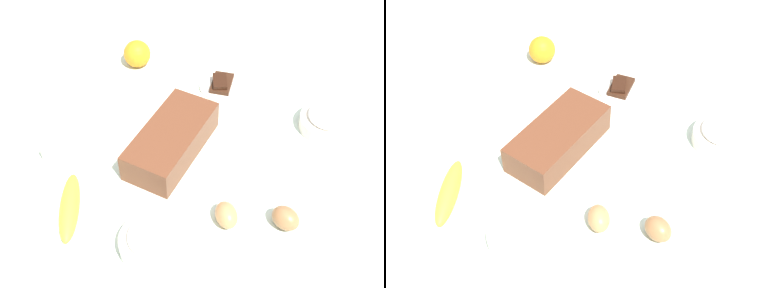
% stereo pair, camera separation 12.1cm
% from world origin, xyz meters
% --- Properties ---
extents(ground_plane, '(2.40, 2.40, 0.02)m').
position_xyz_m(ground_plane, '(0.00, 0.00, -0.01)').
color(ground_plane, silver).
extents(loaf_pan, '(0.29, 0.16, 0.08)m').
position_xyz_m(loaf_pan, '(0.01, -0.05, 0.04)').
color(loaf_pan, brown).
rests_on(loaf_pan, ground_plane).
extents(flour_bowl, '(0.14, 0.14, 0.07)m').
position_xyz_m(flour_bowl, '(0.28, 0.02, 0.03)').
color(flour_bowl, silver).
rests_on(flour_bowl, ground_plane).
extents(sugar_bowl, '(0.14, 0.14, 0.06)m').
position_xyz_m(sugar_bowl, '(-0.22, 0.30, 0.03)').
color(sugar_bowl, silver).
rests_on(sugar_bowl, ground_plane).
extents(banana, '(0.19, 0.12, 0.04)m').
position_xyz_m(banana, '(0.27, -0.19, 0.02)').
color(banana, yellow).
rests_on(banana, ground_plane).
extents(orange_fruit, '(0.08, 0.08, 0.08)m').
position_xyz_m(orange_fruit, '(-0.28, -0.29, 0.04)').
color(orange_fruit, orange).
rests_on(orange_fruit, ground_plane).
extents(butter_block, '(0.10, 0.08, 0.06)m').
position_xyz_m(butter_block, '(0.12, -0.30, 0.03)').
color(butter_block, '#F4EDB2').
rests_on(butter_block, ground_plane).
extents(egg_near_butter, '(0.07, 0.08, 0.05)m').
position_xyz_m(egg_near_butter, '(0.12, 0.27, 0.03)').
color(egg_near_butter, '#9C693F').
rests_on(egg_near_butter, ground_plane).
extents(egg_beside_bowl, '(0.08, 0.08, 0.05)m').
position_xyz_m(egg_beside_bowl, '(0.16, 0.15, 0.02)').
color(egg_beside_bowl, '#BB7F4D').
rests_on(egg_beside_bowl, ground_plane).
extents(chocolate_plate, '(0.13, 0.13, 0.03)m').
position_xyz_m(chocolate_plate, '(-0.27, -0.02, 0.01)').
color(chocolate_plate, silver).
rests_on(chocolate_plate, ground_plane).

